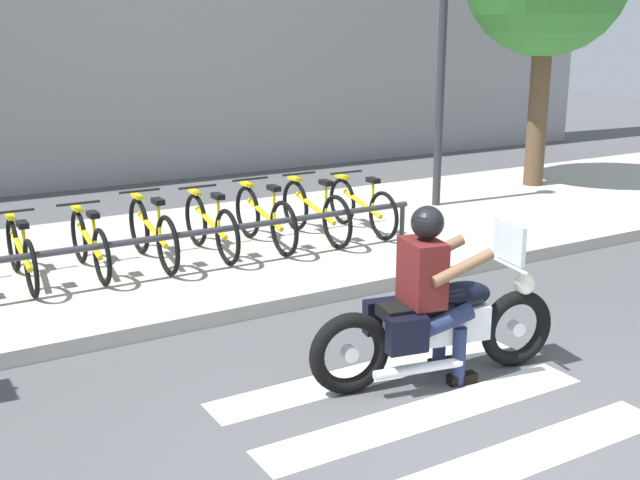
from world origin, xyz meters
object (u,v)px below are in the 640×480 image
at_px(bicycle_6, 315,211).
at_px(rider, 431,282).
at_px(bicycle_5, 265,218).
at_px(bicycle_3, 153,233).
at_px(street_lamp, 442,47).
at_px(bike_rack, 200,234).
at_px(bicycle_2, 90,244).
at_px(motorcycle, 438,325).
at_px(bicycle_1, 21,253).
at_px(bicycle_4, 211,226).
at_px(bicycle_7, 362,206).

bearing_deg(bicycle_6, rider, -106.97).
distance_m(bicycle_5, bicycle_6, 0.71).
xyz_separation_m(bicycle_3, street_lamp, (4.73, 0.78, 1.97)).
bearing_deg(rider, bike_rack, 101.06).
bearing_deg(bicycle_2, bike_rack, -27.41).
bearing_deg(rider, motorcycle, -12.85).
distance_m(bicycle_1, bicycle_6, 3.56).
xyz_separation_m(bicycle_5, bike_rack, (-1.07, -0.55, 0.06)).
bearing_deg(bicycle_3, bicycle_1, 179.94).
height_order(bicycle_1, bike_rack, bicycle_1).
bearing_deg(motorcycle, bicycle_4, 95.25).
xyz_separation_m(motorcycle, bicycle_5, (0.36, 3.79, 0.05)).
bearing_deg(bicycle_5, bicycle_3, 180.00).
relative_size(bicycle_2, bicycle_6, 0.91).
bearing_deg(bike_rack, bicycle_7, 12.52).
bearing_deg(bicycle_1, rider, -57.44).
height_order(bicycle_5, street_lamp, street_lamp).
height_order(bicycle_3, bicycle_6, bicycle_3).
relative_size(bicycle_2, bicycle_3, 0.94).
relative_size(bicycle_1, bicycle_7, 1.00).
bearing_deg(bicycle_1, bicycle_3, -0.06).
height_order(bike_rack, street_lamp, street_lamp).
bearing_deg(bicycle_1, motorcycle, -56.76).
relative_size(rider, bicycle_2, 0.92).
distance_m(rider, bicycle_3, 3.92).
relative_size(rider, bicycle_3, 0.87).
bearing_deg(bicycle_7, bicycle_4, -179.99).
distance_m(bicycle_4, bicycle_7, 2.14).
distance_m(rider, bicycle_5, 3.81).
bearing_deg(street_lamp, bicycle_1, -172.76).
relative_size(bicycle_3, bicycle_4, 1.04).
distance_m(bicycle_5, bicycle_7, 1.43).
distance_m(bicycle_3, bike_rack, 0.66).
bearing_deg(rider, bicycle_5, 83.36).
bearing_deg(bicycle_4, bike_rack, -122.77).
relative_size(bicycle_1, bicycle_2, 1.02).
bearing_deg(bicycle_4, bicycle_2, 179.97).
relative_size(motorcycle, bicycle_3, 1.30).
xyz_separation_m(bicycle_6, bike_rack, (-1.78, -0.55, 0.06)).
bearing_deg(bicycle_7, bike_rack, -167.48).
height_order(bicycle_2, bicycle_4, bicycle_4).
relative_size(bicycle_4, bicycle_5, 0.96).
relative_size(bicycle_2, street_lamp, 0.39).
bearing_deg(bicycle_2, bicycle_4, -0.03).
relative_size(bicycle_2, bicycle_4, 0.98).
distance_m(bicycle_1, bicycle_4, 2.14).
xyz_separation_m(rider, bicycle_2, (-1.70, 3.78, -0.35)).
distance_m(motorcycle, bicycle_4, 3.81).
relative_size(bicycle_1, bicycle_4, 1.00).
height_order(bicycle_2, bicycle_6, bicycle_6).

